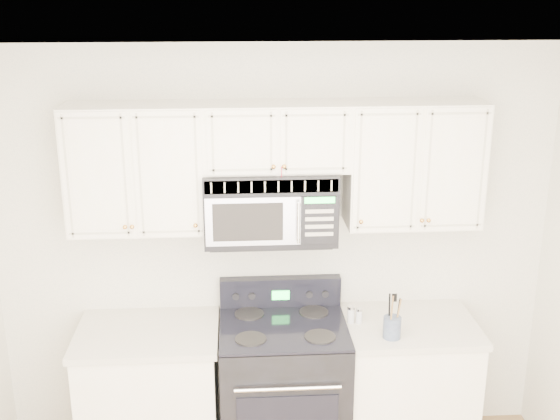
{
  "coord_description": "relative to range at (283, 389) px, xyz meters",
  "views": [
    {
      "loc": [
        -0.25,
        -2.42,
        2.93
      ],
      "look_at": [
        0.0,
        1.3,
        1.71
      ],
      "focal_mm": 45.0,
      "sensor_mm": 36.0,
      "label": 1
    }
  ],
  "objects": [
    {
      "name": "room",
      "position": [
        -0.03,
        -1.42,
        0.82
      ],
      "size": [
        3.51,
        3.51,
        2.61
      ],
      "color": "#876A4D",
      "rests_on": "ground"
    },
    {
      "name": "base_cabinet_left",
      "position": [
        -0.83,
        0.02,
        -0.06
      ],
      "size": [
        0.86,
        0.65,
        0.92
      ],
      "color": "white",
      "rests_on": "ground"
    },
    {
      "name": "base_cabinet_right",
      "position": [
        0.77,
        0.02,
        -0.06
      ],
      "size": [
        0.86,
        0.65,
        0.92
      ],
      "color": "white",
      "rests_on": "ground"
    },
    {
      "name": "range",
      "position": [
        0.0,
        0.0,
        0.0
      ],
      "size": [
        0.78,
        0.71,
        1.12
      ],
      "color": "black",
      "rests_on": "ground"
    },
    {
      "name": "upper_cabinets",
      "position": [
        -0.03,
        0.16,
        1.45
      ],
      "size": [
        2.44,
        0.37,
        0.75
      ],
      "color": "white",
      "rests_on": "ground"
    },
    {
      "name": "microwave",
      "position": [
        -0.07,
        0.13,
        1.18
      ],
      "size": [
        0.78,
        0.44,
        0.43
      ],
      "color": "black",
      "rests_on": "ground"
    },
    {
      "name": "utensil_crock",
      "position": [
        0.63,
        -0.17,
        0.51
      ],
      "size": [
        0.11,
        0.11,
        0.28
      ],
      "color": "slate",
      "rests_on": "base_cabinet_right"
    },
    {
      "name": "shaker_salt",
      "position": [
        0.42,
        0.04,
        0.49
      ],
      "size": [
        0.05,
        0.05,
        0.11
      ],
      "color": "#B9B8BF",
      "rests_on": "base_cabinet_right"
    },
    {
      "name": "shaker_pepper",
      "position": [
        0.47,
        0.03,
        0.49
      ],
      "size": [
        0.04,
        0.04,
        0.1
      ],
      "color": "#B9B8BF",
      "rests_on": "base_cabinet_right"
    }
  ]
}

